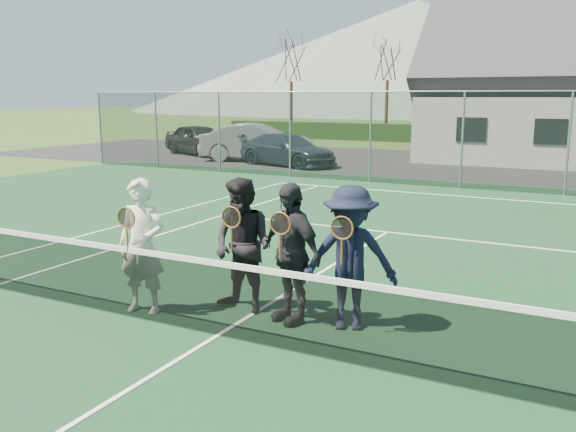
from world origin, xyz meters
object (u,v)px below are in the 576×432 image
player_a (142,246)px  player_b (243,245)px  car_a (199,139)px  car_b (257,143)px  player_c (290,253)px  tennis_net (217,295)px  car_c (288,150)px  player_d (350,258)px

player_a → player_b: size_ratio=1.00×
car_a → player_a: player_a is taller
car_b → player_b: player_b is taller
car_b → player_c: 19.70m
tennis_net → player_a: bearing=169.0°
car_c → player_a: size_ratio=2.52×
player_a → player_d: (2.65, 0.72, -0.00)m
tennis_net → car_a: bearing=126.2°
player_d → tennis_net: bearing=-143.0°
car_a → car_b: car_b is taller
tennis_net → player_c: (0.54, 0.86, 0.38)m
car_a → car_c: bearing=-87.6°
tennis_net → player_d: size_ratio=6.49×
car_c → tennis_net: size_ratio=0.39×
car_a → car_b: 4.22m
car_a → player_a: 22.42m
player_c → car_b: bearing=121.6°
car_b → tennis_net: (9.78, -17.65, -0.28)m
car_a → player_b: player_b is taller
car_c → player_c: size_ratio=2.52×
tennis_net → car_c: bearing=115.0°
car_c → player_b: (7.58, -15.79, 0.26)m
car_c → player_a: 17.66m
car_c → tennis_net: 18.43m
car_a → player_d: player_d is taller
car_b → player_a: bearing=-170.0°
car_c → car_b: bearing=81.2°
tennis_net → player_c: 1.09m
car_a → player_c: size_ratio=2.45×
car_a → player_d: bearing=-117.5°
player_a → player_c: (1.89, 0.60, -0.00)m
car_b → car_c: (2.00, -0.94, -0.17)m
tennis_net → player_b: (-0.20, 0.92, 0.38)m
car_a → tennis_net: car_a is taller
car_a → tennis_net: (13.81, -18.90, -0.21)m
car_a → player_d: (15.11, -17.92, 0.17)m
player_b → car_c: bearing=115.7°
tennis_net → player_b: 1.01m
car_c → player_b: player_b is taller
tennis_net → player_b: bearing=102.0°
car_b → player_b: (9.58, -16.73, 0.10)m
player_c → player_d: 0.77m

